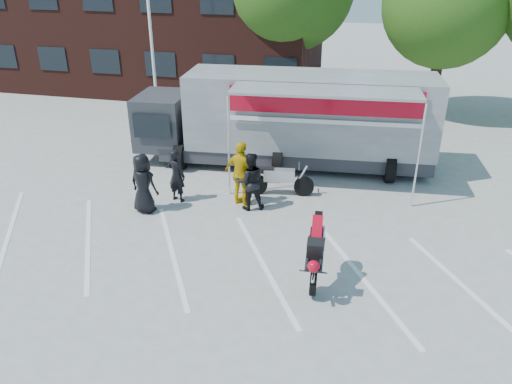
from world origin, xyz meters
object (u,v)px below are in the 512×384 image
at_px(stunt_bike_rider, 314,279).
at_px(spectator_leather_b, 176,175).
at_px(flagpole, 155,7).
at_px(parked_motorcycle, 280,195).
at_px(spectator_leather_a, 143,183).
at_px(spectator_hivis, 242,174).
at_px(spectator_leather_c, 250,181).
at_px(tree_mid, 447,5).
at_px(transporter_truck, 294,165).

relative_size(stunt_bike_rider, spectator_leather_b, 1.13).
bearing_deg(flagpole, parked_motorcycle, -39.43).
bearing_deg(spectator_leather_a, spectator_hivis, -144.33).
bearing_deg(spectator_hivis, spectator_leather_c, 165.01).
distance_m(spectator_leather_a, spectator_hivis, 2.89).
distance_m(flagpole, spectator_leather_b, 8.05).
bearing_deg(flagpole, spectator_hivis, -49.45).
xyz_separation_m(flagpole, spectator_leather_c, (5.37, -6.13, -4.17)).
relative_size(tree_mid, parked_motorcycle, 3.61).
distance_m(flagpole, tree_mid, 12.31).
xyz_separation_m(tree_mid, spectator_leather_b, (-8.18, -11.14, -4.11)).
xyz_separation_m(spectator_leather_a, spectator_leather_c, (2.96, 0.91, -0.02)).
xyz_separation_m(stunt_bike_rider, spectator_leather_b, (-4.67, 3.15, 0.84)).
relative_size(tree_mid, spectator_leather_a, 4.29).
height_order(tree_mid, spectator_leather_a, tree_mid).
relative_size(parked_motorcycle, spectator_leather_c, 1.21).
xyz_separation_m(parked_motorcycle, spectator_leather_b, (-3.01, -1.15, 0.84)).
bearing_deg(flagpole, spectator_leather_a, -71.14).
height_order(tree_mid, parked_motorcycle, tree_mid).
bearing_deg(parked_motorcycle, spectator_hivis, 124.22).
distance_m(stunt_bike_rider, spectator_leather_a, 5.85).
distance_m(stunt_bike_rider, spectator_hivis, 4.41).
xyz_separation_m(stunt_bike_rider, spectator_leather_c, (-2.37, 3.16, 0.88)).
bearing_deg(spectator_hivis, transporter_truck, -86.54).
distance_m(flagpole, transporter_truck, 8.25).
bearing_deg(spectator_leather_b, flagpole, -45.03).
height_order(stunt_bike_rider, spectator_leather_a, spectator_leather_a).
bearing_deg(spectator_hivis, flagpole, -30.14).
distance_m(spectator_leather_b, spectator_hivis, 2.01).
relative_size(flagpole, stunt_bike_rider, 4.23).
distance_m(transporter_truck, stunt_bike_rider, 7.06).
xyz_separation_m(flagpole, transporter_truck, (6.05, -2.43, -5.05)).
distance_m(tree_mid, parked_motorcycle, 12.29).
relative_size(spectator_leather_b, spectator_leather_c, 0.95).
bearing_deg(transporter_truck, spectator_leather_b, -133.70).
height_order(transporter_truck, spectator_leather_b, spectator_leather_b).
bearing_deg(spectator_hivis, spectator_leather_b, 25.64).
bearing_deg(spectator_leather_b, spectator_leather_a, 71.96).
bearing_deg(stunt_bike_rider, transporter_truck, 99.97).
distance_m(flagpole, spectator_hivis, 8.78).
distance_m(tree_mid, stunt_bike_rider, 15.52).
bearing_deg(spectator_leather_c, spectator_leather_a, -4.26).
bearing_deg(spectator_hivis, spectator_leather_a, 42.13).
height_order(spectator_leather_a, spectator_hivis, spectator_hivis).
relative_size(flagpole, spectator_hivis, 4.01).
bearing_deg(stunt_bike_rider, flagpole, 125.99).
xyz_separation_m(spectator_leather_c, spectator_hivis, (-0.30, 0.21, 0.12)).
relative_size(parked_motorcycle, stunt_bike_rider, 1.13).
distance_m(flagpole, parked_motorcycle, 9.35).
xyz_separation_m(transporter_truck, stunt_bike_rider, (1.68, -6.86, 0.00)).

